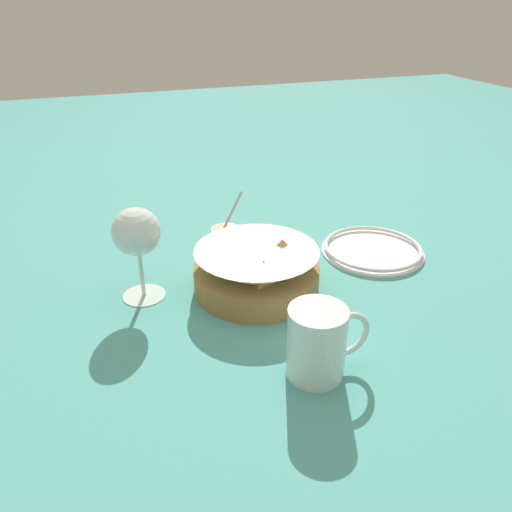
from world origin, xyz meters
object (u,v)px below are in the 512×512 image
(sauce_cup, at_px, (226,234))
(beer_mug, at_px, (318,345))
(side_plate, at_px, (373,249))
(wine_glass, at_px, (137,235))
(food_basket, at_px, (256,270))

(sauce_cup, distance_m, beer_mug, 0.43)
(sauce_cup, distance_m, side_plate, 0.30)
(wine_glass, relative_size, beer_mug, 1.35)
(sauce_cup, xyz_separation_m, wine_glass, (-0.19, -0.15, 0.10))
(side_plate, bearing_deg, wine_glass, -179.01)
(beer_mug, relative_size, side_plate, 0.59)
(beer_mug, distance_m, side_plate, 0.39)
(sauce_cup, height_order, wine_glass, wine_glass)
(beer_mug, bearing_deg, wine_glass, 125.11)
(wine_glass, distance_m, side_plate, 0.47)
(wine_glass, xyz_separation_m, side_plate, (0.46, 0.01, -0.11))
(food_basket, relative_size, side_plate, 1.08)
(food_basket, xyz_separation_m, sauce_cup, (0.00, 0.19, -0.02))
(sauce_cup, height_order, beer_mug, sauce_cup)
(wine_glass, height_order, beer_mug, wine_glass)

